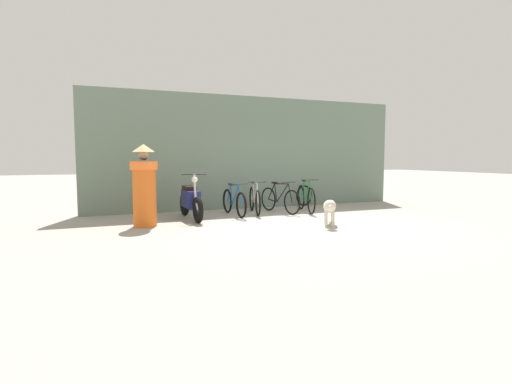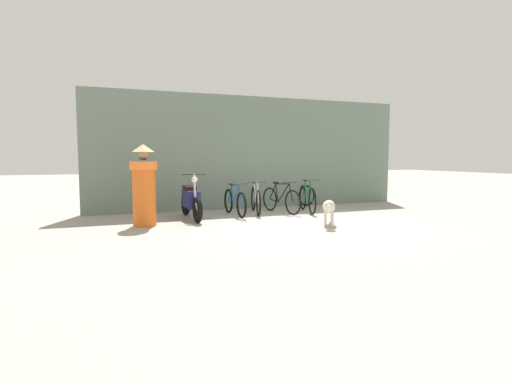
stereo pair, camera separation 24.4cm
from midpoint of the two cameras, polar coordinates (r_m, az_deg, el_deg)
The scene contains 10 objects.
ground_plane at distance 8.93m, azimuth 6.24°, elevation -4.52°, with size 60.00×60.00×0.00m, color #9E998E.
shop_wall_back at distance 11.66m, azimuth -1.10°, elevation 5.63°, with size 9.41×0.20×3.21m.
bicycle_0 at distance 10.12m, azimuth -3.86°, elevation -1.45°, with size 0.46×1.64×0.83m.
bicycle_1 at distance 10.49m, azimuth -0.85°, elevation -1.12°, with size 0.53×1.67×0.86m.
bicycle_2 at distance 10.62m, azimuth 2.75°, elevation -1.08°, with size 0.50×1.63×0.84m.
bicycle_3 at distance 10.85m, azimuth 6.50°, elevation -0.87°, with size 0.54×1.68×0.90m.
motorcycle at distance 9.61m, azimuth -10.02°, elevation -1.32°, with size 0.58×1.87×1.10m.
stray_dog at distance 8.71m, azimuth 9.69°, elevation -2.12°, with size 0.71×1.08×0.59m.
person_in_robes at distance 8.81m, azimuth -16.44°, elevation 0.95°, with size 0.81×0.81×1.75m.
spare_tire_left at distance 12.16m, azimuth 6.35°, elevation -0.51°, with size 0.62×0.17×0.63m.
Camera 1 is at (-4.34, -7.69, 1.47)m, focal length 28.00 mm.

